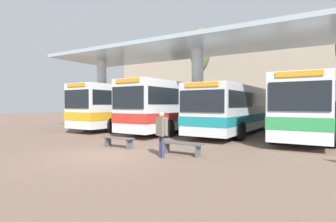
# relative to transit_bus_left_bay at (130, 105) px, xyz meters

# --- Properties ---
(ground_plane) EXTENTS (100.00, 100.00, 0.00)m
(ground_plane) POSITION_rel_transit_bus_left_bay_xyz_m (6.52, -9.20, -1.87)
(ground_plane) COLOR #755B4C
(townhouse_backdrop) EXTENTS (40.00, 0.58, 10.74)m
(townhouse_backdrop) POSITION_rel_transit_bus_left_bay_xyz_m (6.52, 15.17, 4.36)
(townhouse_backdrop) COLOR tan
(townhouse_backdrop) RESTS_ON ground_plane
(station_canopy) EXTENTS (22.23, 6.27, 5.80)m
(station_canopy) POSITION_rel_transit_bus_left_bay_xyz_m (6.52, -1.00, 3.17)
(station_canopy) COLOR silver
(station_canopy) RESTS_ON ground_plane
(transit_bus_left_bay) EXTENTS (2.94, 10.50, 3.34)m
(transit_bus_left_bay) POSITION_rel_transit_bus_left_bay_xyz_m (0.00, 0.00, 0.00)
(transit_bus_left_bay) COLOR white
(transit_bus_left_bay) RESTS_ON ground_plane
(transit_bus_center_bay) EXTENTS (2.89, 11.59, 3.38)m
(transit_bus_center_bay) POSITION_rel_transit_bus_left_bay_xyz_m (4.61, 0.20, 0.02)
(transit_bus_center_bay) COLOR silver
(transit_bus_center_bay) RESTS_ON ground_plane
(transit_bus_right_bay) EXTENTS (3.00, 11.98, 3.08)m
(transit_bus_right_bay) POSITION_rel_transit_bus_left_bay_xyz_m (8.53, 1.28, -0.14)
(transit_bus_right_bay) COLOR silver
(transit_bus_right_bay) RESTS_ON ground_plane
(transit_bus_far_right_bay) EXTENTS (2.88, 10.82, 3.32)m
(transit_bus_far_right_bay) POSITION_rel_transit_bus_left_bay_xyz_m (12.66, 0.50, -0.01)
(transit_bus_far_right_bay) COLOR silver
(transit_bus_far_right_bay) RESTS_ON ground_plane
(waiting_bench_mid_platform) EXTENTS (1.73, 0.44, 0.46)m
(waiting_bench_mid_platform) POSITION_rel_transit_bus_left_bay_xyz_m (8.95, -7.66, -1.53)
(waiting_bench_mid_platform) COLOR #4C5156
(waiting_bench_mid_platform) RESTS_ON ground_plane
(waiting_bench_far_platform) EXTENTS (1.60, 0.44, 0.46)m
(waiting_bench_far_platform) POSITION_rel_transit_bus_left_bay_xyz_m (5.71, -7.66, -1.53)
(waiting_bench_far_platform) COLOR #4C5156
(waiting_bench_far_platform) RESTS_ON ground_plane
(pedestrian_waiting) EXTENTS (0.59, 0.41, 1.67)m
(pedestrian_waiting) POSITION_rel_transit_bus_left_bay_xyz_m (8.60, -8.53, -0.85)
(pedestrian_waiting) COLOR #333856
(pedestrian_waiting) RESTS_ON ground_plane
(poplar_tree_behind_right) EXTENTS (2.24, 2.24, 10.44)m
(poplar_tree_behind_right) POSITION_rel_transit_bus_left_bay_xyz_m (1.67, 10.08, 5.89)
(poplar_tree_behind_right) COLOR brown
(poplar_tree_behind_right) RESTS_ON ground_plane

